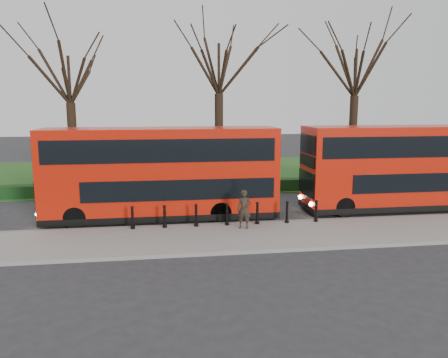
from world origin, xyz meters
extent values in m
plane|color=#28282B|center=(0.00, 0.00, 0.00)|extent=(120.00, 120.00, 0.00)
cube|color=gray|center=(0.00, -3.00, 0.07)|extent=(60.00, 4.00, 0.15)
cube|color=slate|center=(0.00, -1.00, 0.07)|extent=(60.00, 0.25, 0.16)
cube|color=#214F1A|center=(0.00, 15.00, 0.03)|extent=(60.00, 18.00, 0.06)
cube|color=black|center=(0.00, 6.80, 0.40)|extent=(60.00, 0.90, 0.80)
cube|color=yellow|center=(0.00, -0.70, 0.01)|extent=(60.00, 0.10, 0.01)
cube|color=yellow|center=(0.00, -0.50, 0.01)|extent=(60.00, 0.10, 0.01)
cylinder|color=black|center=(-8.00, 10.00, 2.89)|extent=(0.60, 0.60, 5.77)
cylinder|color=black|center=(2.00, 10.00, 3.20)|extent=(0.60, 0.60, 6.40)
cylinder|color=black|center=(12.00, 10.00, 3.14)|extent=(0.60, 0.60, 6.27)
cylinder|color=black|center=(-3.43, -1.35, 0.65)|extent=(0.15, 0.15, 1.00)
cylinder|color=black|center=(-2.00, -1.35, 0.65)|extent=(0.15, 0.15, 1.00)
cylinder|color=black|center=(-0.57, -1.35, 0.65)|extent=(0.15, 0.15, 1.00)
cylinder|color=black|center=(0.86, -1.35, 0.65)|extent=(0.15, 0.15, 1.00)
cylinder|color=black|center=(2.29, -1.35, 0.65)|extent=(0.15, 0.15, 1.00)
cylinder|color=black|center=(3.73, -1.35, 0.65)|extent=(0.15, 0.15, 1.00)
cylinder|color=black|center=(5.16, -1.35, 0.65)|extent=(0.15, 0.15, 1.00)
cube|color=#BC1808|center=(-2.09, 0.75, 2.45)|extent=(11.35, 2.58, 4.18)
cube|color=black|center=(-2.09, 0.75, 0.31)|extent=(11.37, 2.60, 0.31)
cube|color=black|center=(-1.26, -0.55, 1.70)|extent=(9.08, 0.04, 0.98)
cube|color=black|center=(-2.09, -0.55, 3.56)|extent=(10.73, 0.04, 1.08)
cube|color=black|center=(-7.78, 0.75, 2.79)|extent=(0.06, 2.27, 0.57)
cylinder|color=black|center=(-6.11, -0.38, 0.52)|extent=(1.03, 0.31, 1.03)
cylinder|color=black|center=(-6.11, 1.89, 0.52)|extent=(1.03, 0.31, 1.03)
cylinder|color=black|center=(0.70, -0.38, 0.52)|extent=(1.03, 0.31, 1.03)
cylinder|color=black|center=(0.70, 1.89, 0.52)|extent=(1.03, 0.31, 1.03)
cube|color=#BC1808|center=(11.11, 0.94, 2.45)|extent=(11.33, 2.57, 4.17)
cube|color=black|center=(11.11, 0.94, 0.31)|extent=(11.35, 2.59, 0.31)
cube|color=black|center=(11.94, -0.36, 1.70)|extent=(9.06, 0.04, 0.98)
cube|color=black|center=(11.11, -0.36, 3.55)|extent=(10.71, 0.04, 1.08)
cube|color=black|center=(5.43, 0.94, 2.78)|extent=(0.06, 2.27, 0.57)
cylinder|color=black|center=(7.10, -0.19, 0.51)|extent=(1.03, 0.31, 1.03)
cylinder|color=black|center=(7.10, 2.07, 0.51)|extent=(1.03, 0.31, 1.03)
cylinder|color=black|center=(13.89, 2.07, 0.51)|extent=(1.03, 0.31, 1.03)
imported|color=#2C241B|center=(1.55, -1.98, 1.03)|extent=(0.74, 0.59, 1.76)
camera|label=1|loc=(-2.08, -20.72, 5.72)|focal=35.00mm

